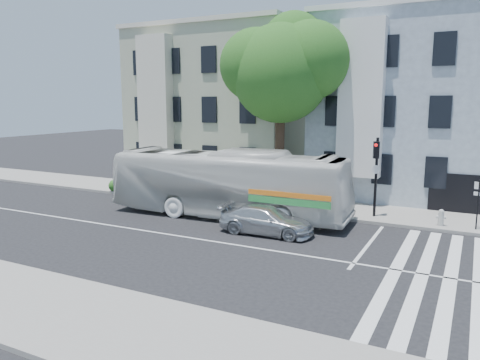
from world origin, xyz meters
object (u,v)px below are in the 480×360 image
Objects in this scene: sedan at (266,220)px; traffic_signal at (376,167)px; bus at (228,184)px; fire_hydrant at (441,217)px.

sedan is 1.04× the size of traffic_signal.
bus is at bearing 54.55° from sedan.
traffic_signal reaches higher than fire_hydrant.
fire_hydrant is (10.08, 2.50, -1.20)m from bus.
traffic_signal is (6.90, 2.87, 0.94)m from bus.
fire_hydrant is at bearing -59.41° from sedan.
bus is 10.45m from fire_hydrant.
sedan is 8.34m from fire_hydrant.
bus is 3.02× the size of traffic_signal.
traffic_signal is (3.83, 4.88, 2.06)m from sedan.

